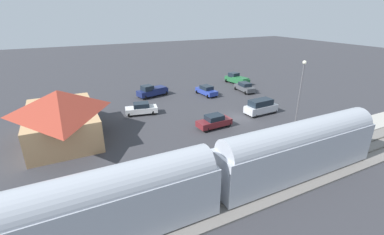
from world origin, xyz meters
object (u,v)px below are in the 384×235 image
passenger_train (215,172)px  suv_silver (261,107)px  sedan_maroon (214,121)px  sedan_charcoal (245,87)px  sedan_blue (206,90)px  pedestrian_on_platform (250,147)px  pickup_navy (152,91)px  sedan_white (141,109)px  pedestrian_waiting_far (297,140)px  pickup_green (237,79)px  light_pole_near_platform (300,90)px  station_building (61,114)px

passenger_train → suv_silver: passenger_train is taller
sedan_maroon → sedan_charcoal: bearing=-49.6°
sedan_blue → pedestrian_on_platform: bearing=161.6°
passenger_train → pickup_navy: size_ratio=5.90×
pickup_navy → sedan_white: bearing=151.1°
sedan_maroon → pedestrian_on_platform: bearing=174.4°
pedestrian_on_platform → pedestrian_waiting_far: 5.63m
sedan_charcoal → sedan_maroon: (-11.62, 13.64, 0.00)m
sedan_white → pedestrian_waiting_far: bearing=-147.0°
passenger_train → pedestrian_waiting_far: bearing=-74.8°
pickup_green → light_pole_near_platform: size_ratio=0.64×
passenger_train → pedestrian_on_platform: passenger_train is taller
sedan_blue → light_pole_near_platform: bearing=-174.2°
station_building → passenger_train: bearing=-151.6°
pickup_green → light_pole_near_platform: 24.49m
suv_silver → passenger_train: bearing=130.2°
pedestrian_on_platform → sedan_blue: 22.26m
suv_silver → sedan_white: size_ratio=1.04×
sedan_charcoal → sedan_white: (-2.77, 20.56, 0.00)m
pedestrian_waiting_far → sedan_white: pedestrian_waiting_far is taller
passenger_train → pickup_green: 37.76m
sedan_maroon → pickup_navy: size_ratio=0.81×
suv_silver → pickup_green: 17.51m
station_building → pedestrian_on_platform: bearing=-129.9°
pickup_green → sedan_maroon: bearing=137.3°
pedestrian_on_platform → pedestrian_waiting_far: same height
passenger_train → pedestrian_waiting_far: size_ratio=19.70×
station_building → pickup_navy: bearing=-53.1°
sedan_blue → pickup_navy: (3.61, 8.91, 0.15)m
suv_silver → pedestrian_waiting_far: bearing=159.6°
pedestrian_on_platform → pickup_navy: 24.80m
pedestrian_waiting_far → station_building: bearing=56.3°
station_building → pickup_green: size_ratio=2.23×
passenger_train → light_pole_near_platform: 17.26m
suv_silver → pickup_green: suv_silver is taller
sedan_charcoal → pickup_green: 5.93m
suv_silver → sedan_blue: (11.69, 2.39, -0.27)m
station_building → sedan_blue: station_building is taller
sedan_charcoal → light_pole_near_platform: light_pole_near_platform is taller
sedan_maroon → pickup_green: bearing=-42.7°
pickup_navy → pickup_green: bearing=-88.0°
passenger_train → sedan_charcoal: size_ratio=7.31×
passenger_train → sedan_blue: (25.35, -13.75, -1.98)m
pedestrian_on_platform → sedan_white: pedestrian_on_platform is taller
pedestrian_on_platform → sedan_white: (17.09, 6.11, -0.40)m
pedestrian_waiting_far → suv_silver: suv_silver is taller
station_building → pickup_navy: station_building is taller
suv_silver → pickup_navy: 19.02m
pedestrian_waiting_far → pickup_navy: (25.63, 7.45, -0.25)m
pedestrian_waiting_far → sedan_blue: (22.02, -1.46, -0.40)m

